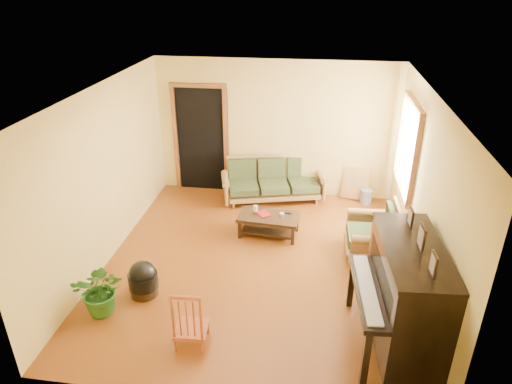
# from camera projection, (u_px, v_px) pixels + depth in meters

# --- Properties ---
(floor) EXTENTS (5.00, 5.00, 0.00)m
(floor) POSITION_uv_depth(u_px,v_px,m) (257.00, 263.00, 6.91)
(floor) COLOR #59290B
(floor) RESTS_ON ground
(doorway) EXTENTS (1.08, 0.16, 2.05)m
(doorway) POSITION_uv_depth(u_px,v_px,m) (201.00, 140.00, 8.85)
(doorway) COLOR black
(doorway) RESTS_ON floor
(window) EXTENTS (0.12, 1.36, 1.46)m
(window) POSITION_uv_depth(u_px,v_px,m) (408.00, 147.00, 7.14)
(window) COLOR white
(window) RESTS_ON right_wall
(sofa) EXTENTS (2.04, 1.25, 0.81)m
(sofa) POSITION_uv_depth(u_px,v_px,m) (273.00, 180.00, 8.65)
(sofa) COLOR olive
(sofa) RESTS_ON floor
(coffee_table) EXTENTS (1.04, 0.63, 0.36)m
(coffee_table) POSITION_uv_depth(u_px,v_px,m) (269.00, 225.00, 7.59)
(coffee_table) COLOR black
(coffee_table) RESTS_ON floor
(armchair) EXTENTS (0.86, 0.90, 0.88)m
(armchair) POSITION_uv_depth(u_px,v_px,m) (371.00, 231.00, 6.92)
(armchair) COLOR olive
(armchair) RESTS_ON floor
(piano) EXTENTS (1.00, 1.59, 1.35)m
(piano) POSITION_uv_depth(u_px,v_px,m) (405.00, 298.00, 5.13)
(piano) COLOR black
(piano) RESTS_ON floor
(footstool) EXTENTS (0.51, 0.51, 0.38)m
(footstool) POSITION_uv_depth(u_px,v_px,m) (143.00, 282.00, 6.18)
(footstool) COLOR black
(footstool) RESTS_ON floor
(red_chair) EXTENTS (0.40, 0.43, 0.80)m
(red_chair) POSITION_uv_depth(u_px,v_px,m) (190.00, 315.00, 5.28)
(red_chair) COLOR maroon
(red_chair) RESTS_ON floor
(leaning_frame) EXTENTS (0.51, 0.22, 0.67)m
(leaning_frame) POSITION_uv_depth(u_px,v_px,m) (355.00, 183.00, 8.71)
(leaning_frame) COLOR gold
(leaning_frame) RESTS_ON floor
(ceramic_crock) EXTENTS (0.27, 0.27, 0.27)m
(ceramic_crock) POSITION_uv_depth(u_px,v_px,m) (366.00, 197.00, 8.64)
(ceramic_crock) COLOR #305091
(ceramic_crock) RESTS_ON floor
(potted_plant) EXTENTS (0.73, 0.66, 0.71)m
(potted_plant) POSITION_uv_depth(u_px,v_px,m) (101.00, 290.00, 5.78)
(potted_plant) COLOR #235618
(potted_plant) RESTS_ON floor
(book) EXTENTS (0.28, 0.29, 0.02)m
(book) POSITION_uv_depth(u_px,v_px,m) (259.00, 215.00, 7.50)
(book) COLOR maroon
(book) RESTS_ON coffee_table
(candle) EXTENTS (0.08, 0.08, 0.12)m
(candle) POSITION_uv_depth(u_px,v_px,m) (256.00, 209.00, 7.60)
(candle) COLOR silver
(candle) RESTS_ON coffee_table
(glass_jar) EXTENTS (0.10, 0.10, 0.05)m
(glass_jar) POSITION_uv_depth(u_px,v_px,m) (282.00, 214.00, 7.48)
(glass_jar) COLOR silver
(glass_jar) RESTS_ON coffee_table
(remote) EXTENTS (0.14, 0.06, 0.01)m
(remote) POSITION_uv_depth(u_px,v_px,m) (287.00, 213.00, 7.57)
(remote) COLOR black
(remote) RESTS_ON coffee_table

